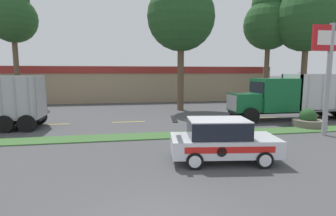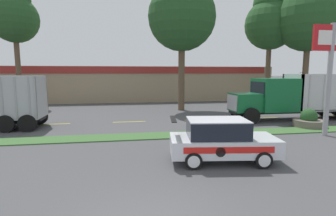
{
  "view_description": "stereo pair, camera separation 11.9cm",
  "coord_description": "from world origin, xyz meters",
  "px_view_note": "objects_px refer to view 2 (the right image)",
  "views": [
    {
      "loc": [
        -0.61,
        -5.56,
        3.6
      ],
      "look_at": [
        1.94,
        9.06,
        1.62
      ],
      "focal_mm": 28.0,
      "sensor_mm": 36.0,
      "label": 1
    },
    {
      "loc": [
        -0.49,
        -5.58,
        3.6
      ],
      "look_at": [
        1.94,
        9.06,
        1.62
      ],
      "focal_mm": 28.0,
      "sensor_mm": 36.0,
      "label": 2
    }
  ],
  "objects_px": {
    "dump_truck_lead": "(293,98)",
    "rally_car": "(221,140)",
    "stone_planter": "(309,121)",
    "store_sign_post": "(331,58)"
  },
  "relations": [
    {
      "from": "rally_car",
      "to": "store_sign_post",
      "type": "height_order",
      "value": "store_sign_post"
    },
    {
      "from": "dump_truck_lead",
      "to": "stone_planter",
      "type": "distance_m",
      "value": 3.19
    },
    {
      "from": "dump_truck_lead",
      "to": "rally_car",
      "type": "height_order",
      "value": "dump_truck_lead"
    },
    {
      "from": "rally_car",
      "to": "dump_truck_lead",
      "type": "bearing_deg",
      "value": 43.0
    },
    {
      "from": "rally_car",
      "to": "store_sign_post",
      "type": "bearing_deg",
      "value": 23.39
    },
    {
      "from": "store_sign_post",
      "to": "stone_planter",
      "type": "relative_size",
      "value": 3.22
    },
    {
      "from": "rally_car",
      "to": "stone_planter",
      "type": "relative_size",
      "value": 2.29
    },
    {
      "from": "dump_truck_lead",
      "to": "store_sign_post",
      "type": "height_order",
      "value": "store_sign_post"
    },
    {
      "from": "dump_truck_lead",
      "to": "stone_planter",
      "type": "height_order",
      "value": "dump_truck_lead"
    },
    {
      "from": "dump_truck_lead",
      "to": "stone_planter",
      "type": "relative_size",
      "value": 6.11
    }
  ]
}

